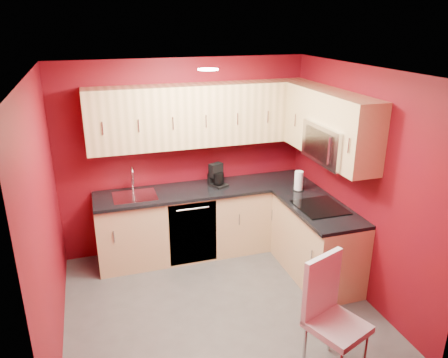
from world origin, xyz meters
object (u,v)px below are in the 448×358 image
microwave (334,144)px  sink (134,193)px  coffee_maker (219,175)px  dining_chair (338,320)px  paper_towel (299,181)px  napkin_holder (213,179)px

microwave → sink: 2.43m
coffee_maker → dining_chair: size_ratio=0.27×
coffee_maker → paper_towel: 1.01m
microwave → dining_chair: microwave is taller
paper_towel → dining_chair: 2.11m
paper_towel → dining_chair: size_ratio=0.23×
coffee_maker → paper_towel: bearing=-48.7°
sink → microwave: bearing=-25.6°
microwave → coffee_maker: microwave is taller
dining_chair → napkin_holder: bearing=77.1°
coffee_maker → napkin_holder: (-0.04, 0.11, -0.08)m
sink → paper_towel: 2.04m
paper_towel → dining_chair: paper_towel is taller
paper_towel → microwave: bearing=-79.2°
microwave → sink: size_ratio=1.46×
microwave → paper_towel: microwave is taller
napkin_holder → paper_towel: (0.95, -0.55, 0.06)m
napkin_holder → paper_towel: bearing=-29.9°
paper_towel → coffee_maker: bearing=154.4°
dining_chair → microwave: bearing=42.4°
sink → napkin_holder: (1.03, 0.11, 0.03)m
coffee_maker → napkin_holder: bearing=87.7°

